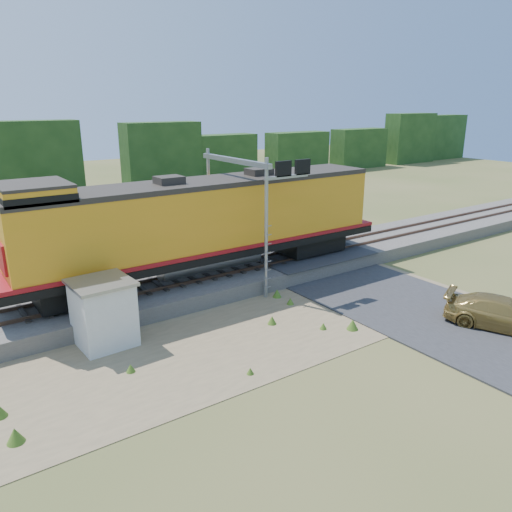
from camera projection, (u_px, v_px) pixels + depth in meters
ground at (273, 329)px, 22.00m from camera, size 140.00×140.00×0.00m
ballast at (206, 282)px, 26.58m from camera, size 70.00×5.00×0.80m
rails at (206, 273)px, 26.44m from camera, size 70.00×1.54×0.16m
dirt_shoulder at (229, 336)px, 21.30m from camera, size 26.00×8.00×0.03m
road at (371, 289)px, 26.38m from camera, size 7.00×66.00×0.86m
tree_line_north at (51, 168)px, 50.85m from camera, size 130.00×3.00×6.50m
weed_clumps at (202, 350)px, 20.17m from camera, size 15.00×6.20×0.56m
locomotive at (204, 223)px, 25.61m from camera, size 21.13×3.22×5.45m
shed at (103, 313)px, 20.25m from camera, size 2.44×2.44×2.77m
signal_gantry at (248, 188)px, 25.85m from camera, size 2.81×6.20×7.08m
car at (503, 314)px, 21.84m from camera, size 3.77×5.21×1.40m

